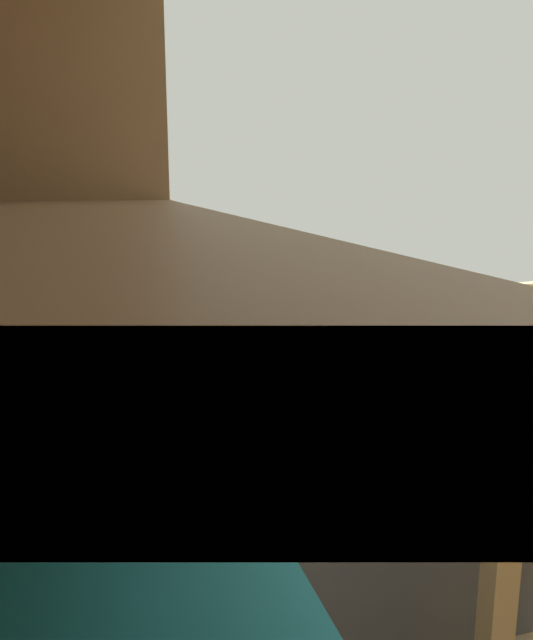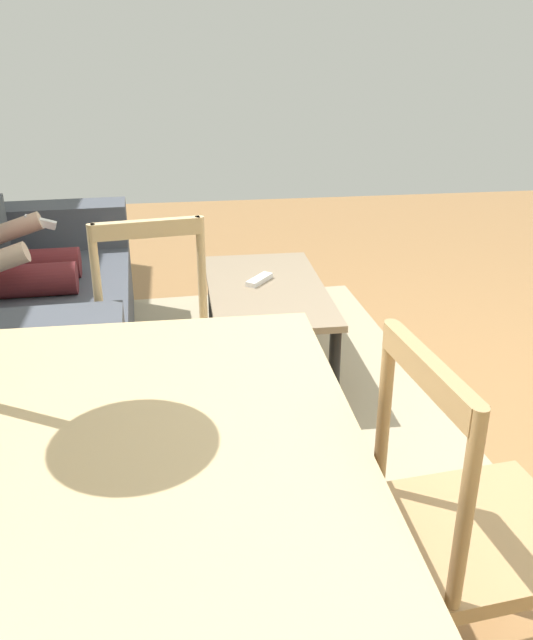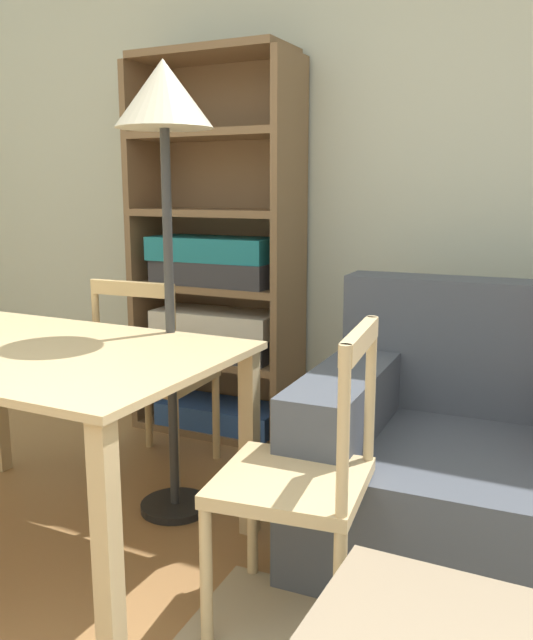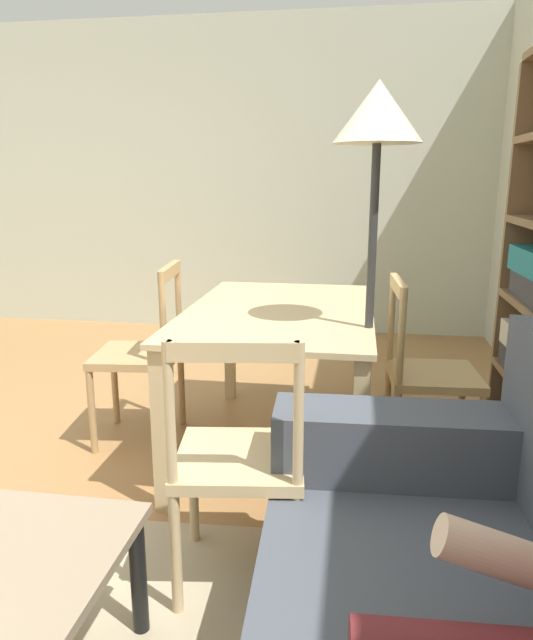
# 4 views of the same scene
# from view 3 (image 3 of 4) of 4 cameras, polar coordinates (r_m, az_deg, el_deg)

# --- Properties ---
(wall_back) EXTENTS (6.61, 0.12, 2.69)m
(wall_back) POSITION_cam_3_polar(r_m,az_deg,el_deg) (3.32, 11.11, 12.17)
(wall_back) COLOR beige
(wall_back) RESTS_ON ground_plane
(bookshelf) EXTENTS (0.87, 0.36, 1.94)m
(bookshelf) POSITION_cam_3_polar(r_m,az_deg,el_deg) (3.46, -4.18, 3.27)
(bookshelf) COLOR brown
(bookshelf) RESTS_ON ground_plane
(dining_table) EXTENTS (1.40, 0.90, 0.74)m
(dining_table) POSITION_cam_3_polar(r_m,az_deg,el_deg) (2.48, -19.51, -4.56)
(dining_table) COLOR #D1B27F
(dining_table) RESTS_ON ground_plane
(dining_chair_near_wall) EXTENTS (0.45, 0.45, 0.90)m
(dining_chair_near_wall) POSITION_cam_3_polar(r_m,az_deg,el_deg) (3.05, -9.51, -4.91)
(dining_chair_near_wall) COLOR tan
(dining_chair_near_wall) RESTS_ON ground_plane
(dining_chair_facing_couch) EXTENTS (0.47, 0.47, 0.91)m
(dining_chair_facing_couch) POSITION_cam_3_polar(r_m,az_deg,el_deg) (1.97, 3.00, -13.66)
(dining_chair_facing_couch) COLOR #D1B27F
(dining_chair_facing_couch) RESTS_ON ground_plane
(floor_lamp) EXTENTS (0.36, 0.36, 1.74)m
(floor_lamp) POSITION_cam_3_polar(r_m,az_deg,el_deg) (2.53, -8.74, 15.23)
(floor_lamp) COLOR black
(floor_lamp) RESTS_ON ground_plane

